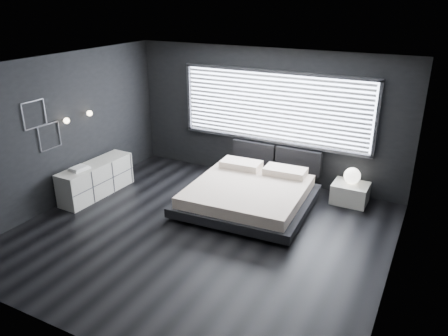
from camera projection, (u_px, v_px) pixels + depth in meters
The scene contains 12 objects.
room at pixel (199, 157), 6.89m from camera, with size 6.04×6.00×2.80m.
window at pixel (274, 108), 8.95m from camera, with size 4.14×0.09×1.52m.
headboard at pixel (276, 157), 9.25m from camera, with size 1.96×0.16×0.52m.
sconce_near at pixel (66, 121), 8.09m from camera, with size 0.18×0.11×0.11m.
sconce_far at pixel (89, 113), 8.58m from camera, with size 0.18×0.11×0.11m.
wall_art_upper at pixel (34, 114), 7.54m from camera, with size 0.01×0.48×0.48m.
wall_art_lower at pixel (50, 136), 7.92m from camera, with size 0.01×0.48×0.48m.
bed at pixel (248, 194), 8.23m from camera, with size 2.41×2.32×0.60m.
nightstand at pixel (350, 193), 8.46m from camera, with size 0.67×0.56×0.39m, color silver.
orb_lamp at pixel (352, 176), 8.36m from camera, with size 0.31×0.31×0.31m, color white.
dresser at pixel (96, 179), 8.74m from camera, with size 0.52×1.68×0.67m.
book_stack at pixel (79, 168), 8.29m from camera, with size 0.31×0.37×0.07m.
Camera 1 is at (3.32, -5.56, 3.81)m, focal length 35.00 mm.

